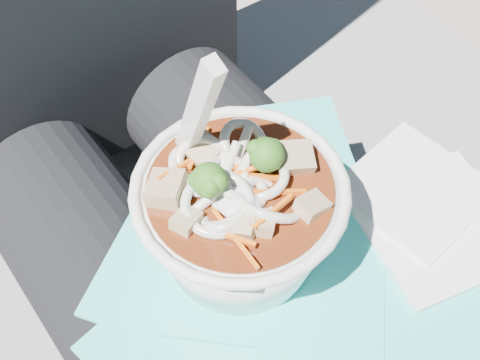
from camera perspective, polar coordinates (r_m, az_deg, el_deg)
stone_ledge at (r=0.96m, az=-5.65°, el=-10.82°), size 1.02×0.53×0.45m
lap at (r=0.63m, az=-0.37°, el=-9.17°), size 0.33×0.48×0.14m
person_body at (r=0.65m, az=-5.17°, el=-2.28°), size 0.34×0.94×1.00m
plastic_bag at (r=0.55m, az=4.32°, el=-7.63°), size 0.36×0.36×0.02m
napkins at (r=0.59m, az=15.88°, el=-2.61°), size 0.14×0.17×0.01m
udon_bowl at (r=0.50m, az=-0.07°, el=-2.80°), size 0.18×0.18×0.21m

